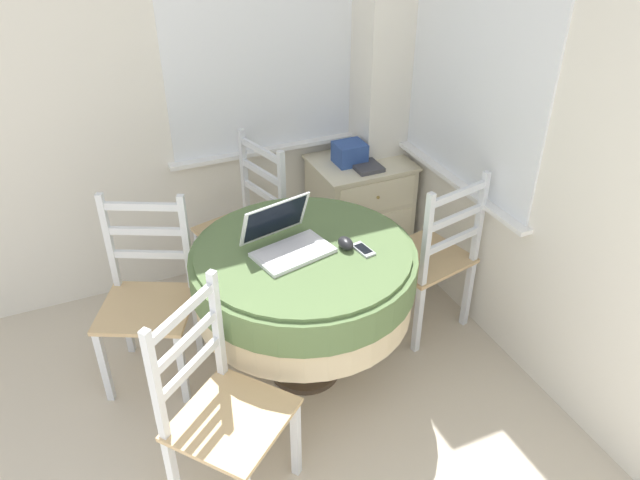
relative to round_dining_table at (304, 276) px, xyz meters
The scene contains 12 objects.
corner_room_shell 0.68m from the round_dining_table, 29.31° to the right, with size 4.62×5.11×2.55m.
round_dining_table is the anchor object (origin of this frame).
laptop 0.21m from the round_dining_table, 156.07° to the left, with size 0.40×0.36×0.22m.
computer_mouse 0.26m from the round_dining_table, 20.37° to the right, with size 0.06×0.10×0.05m.
cell_phone 0.31m from the round_dining_table, 25.88° to the right, with size 0.07×0.13×0.01m.
dining_chair_near_back_window 0.78m from the round_dining_table, 93.04° to the left, with size 0.50×0.52×0.96m.
dining_chair_near_right_window 0.78m from the round_dining_table, ahead, with size 0.50×0.48×0.96m.
dining_chair_camera_near 0.77m from the round_dining_table, 137.71° to the right, with size 0.58×0.58×0.96m.
dining_chair_left_flank 0.77m from the round_dining_table, 154.91° to the left, with size 0.56×0.55×0.96m.
corner_cabinet 1.13m from the round_dining_table, 49.05° to the left, with size 0.58×0.48×0.69m.
storage_box 1.08m from the round_dining_table, 52.43° to the left, with size 0.18×0.16×0.13m.
book_on_cabinet 1.04m from the round_dining_table, 46.63° to the left, with size 0.16×0.21×0.02m.
Camera 1 is at (0.44, -0.05, 2.32)m, focal length 35.00 mm.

